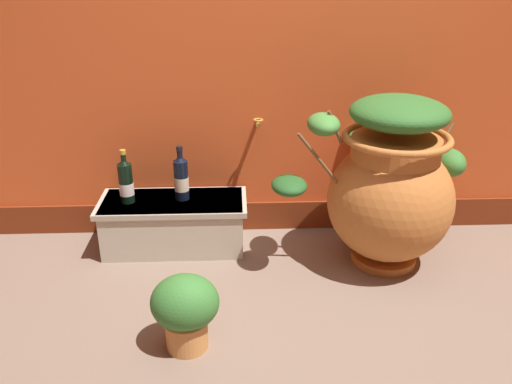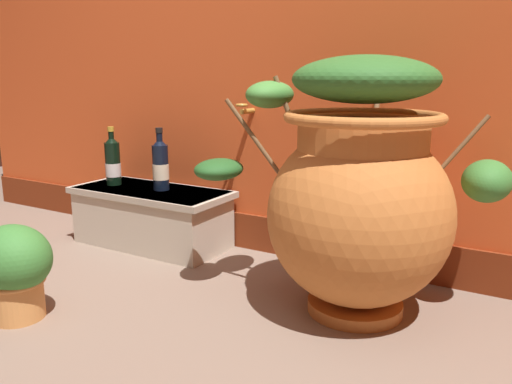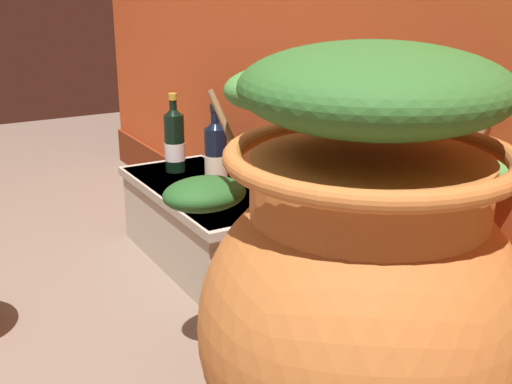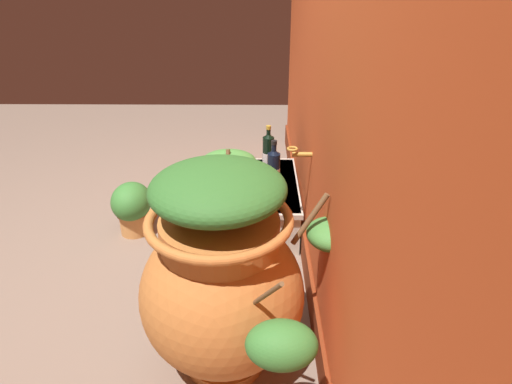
{
  "view_description": "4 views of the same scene",
  "coord_description": "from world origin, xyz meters",
  "px_view_note": "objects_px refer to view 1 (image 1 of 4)",
  "views": [
    {
      "loc": [
        -0.35,
        -1.74,
        1.51
      ],
      "look_at": [
        -0.24,
        0.74,
        0.4
      ],
      "focal_mm": 36.78,
      "sensor_mm": 36.0,
      "label": 1
    },
    {
      "loc": [
        1.0,
        -0.97,
        0.84
      ],
      "look_at": [
        -0.04,
        0.83,
        0.36
      ],
      "focal_mm": 35.65,
      "sensor_mm": 36.0,
      "label": 2
    },
    {
      "loc": [
        1.35,
        -0.06,
        1.02
      ],
      "look_at": [
        -0.13,
        0.79,
        0.45
      ],
      "focal_mm": 46.79,
      "sensor_mm": 36.0,
      "label": 3
    },
    {
      "loc": [
        1.79,
        0.84,
        1.51
      ],
      "look_at": [
        -0.22,
        0.82,
        0.47
      ],
      "focal_mm": 30.43,
      "sensor_mm": 36.0,
      "label": 4
    }
  ],
  "objects_px": {
    "wine_bottle_middle": "(126,181)",
    "potted_shrub": "(185,309)",
    "terracotta_urn": "(390,185)",
    "wine_bottle_left": "(181,177)"
  },
  "relations": [
    {
      "from": "terracotta_urn",
      "to": "wine_bottle_left",
      "type": "height_order",
      "value": "terracotta_urn"
    },
    {
      "from": "terracotta_urn",
      "to": "wine_bottle_left",
      "type": "distance_m",
      "value": 1.11
    },
    {
      "from": "wine_bottle_left",
      "to": "potted_shrub",
      "type": "bearing_deg",
      "value": -84.69
    },
    {
      "from": "wine_bottle_left",
      "to": "wine_bottle_middle",
      "type": "distance_m",
      "value": 0.3
    },
    {
      "from": "wine_bottle_middle",
      "to": "potted_shrub",
      "type": "relative_size",
      "value": 0.88
    },
    {
      "from": "terracotta_urn",
      "to": "wine_bottle_middle",
      "type": "xyz_separation_m",
      "value": [
        -1.39,
        0.19,
        -0.03
      ]
    },
    {
      "from": "wine_bottle_left",
      "to": "wine_bottle_middle",
      "type": "height_order",
      "value": "wine_bottle_left"
    },
    {
      "from": "wine_bottle_middle",
      "to": "potted_shrub",
      "type": "bearing_deg",
      "value": -66.11
    },
    {
      "from": "wine_bottle_middle",
      "to": "potted_shrub",
      "type": "xyz_separation_m",
      "value": [
        0.38,
        -0.85,
        -0.22
      ]
    },
    {
      "from": "potted_shrub",
      "to": "terracotta_urn",
      "type": "bearing_deg",
      "value": 33.12
    }
  ]
}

